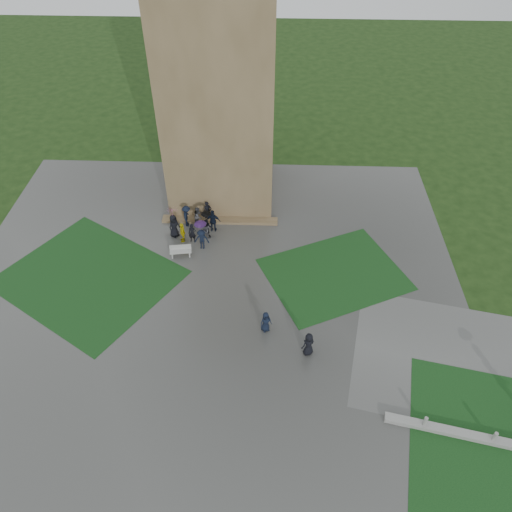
{
  "coord_description": "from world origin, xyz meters",
  "views": [
    {
      "loc": [
        3.97,
        -19.88,
        24.41
      ],
      "look_at": [
        3.02,
        5.39,
        1.2
      ],
      "focal_mm": 35.0,
      "sensor_mm": 36.0,
      "label": 1
    }
  ],
  "objects_px": {
    "bench": "(181,251)",
    "tower": "(219,87)",
    "pedestrian_near": "(308,344)",
    "pedestrian_mid": "(266,322)"
  },
  "relations": [
    {
      "from": "pedestrian_near",
      "to": "pedestrian_mid",
      "type": "bearing_deg",
      "value": -65.77
    },
    {
      "from": "tower",
      "to": "pedestrian_mid",
      "type": "distance_m",
      "value": 17.61
    },
    {
      "from": "tower",
      "to": "pedestrian_mid",
      "type": "bearing_deg",
      "value": -75.8
    },
    {
      "from": "bench",
      "to": "tower",
      "type": "bearing_deg",
      "value": 65.66
    },
    {
      "from": "tower",
      "to": "bench",
      "type": "height_order",
      "value": "tower"
    },
    {
      "from": "bench",
      "to": "pedestrian_near",
      "type": "relative_size",
      "value": 0.95
    },
    {
      "from": "tower",
      "to": "bench",
      "type": "relative_size",
      "value": 11.29
    },
    {
      "from": "tower",
      "to": "pedestrian_near",
      "type": "bearing_deg",
      "value": -69.19
    },
    {
      "from": "pedestrian_mid",
      "to": "bench",
      "type": "bearing_deg",
      "value": 105.1
    },
    {
      "from": "pedestrian_near",
      "to": "tower",
      "type": "bearing_deg",
      "value": -101.86
    }
  ]
}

